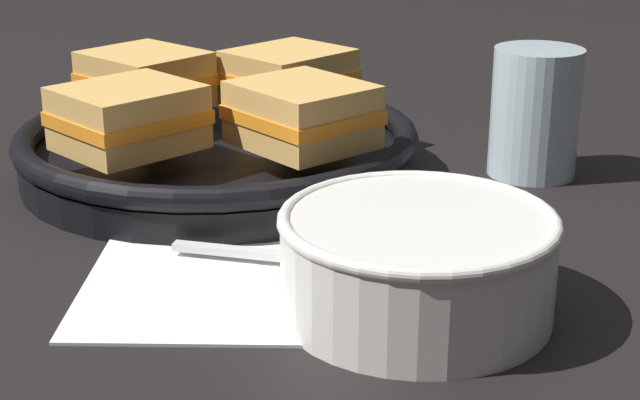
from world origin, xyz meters
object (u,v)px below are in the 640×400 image
sandwich_far_right (128,118)px  drinking_glass (535,112)px  sandwich_near_left (298,115)px  sandwich_near_right (291,77)px  soup_bowl (417,257)px  skillet (218,149)px  sandwich_far_left (145,79)px  spoon (336,262)px

sandwich_far_right → drinking_glass: size_ratio=1.22×
sandwich_near_left → sandwich_near_right: (0.01, 0.12, 0.00)m
soup_bowl → sandwich_near_left: size_ratio=1.27×
skillet → sandwich_far_right: bearing=-137.6°
sandwich_far_left → drinking_glass: size_ratio=1.22×
sandwich_near_left → spoon: bearing=-85.6°
sandwich_far_left → soup_bowl: bearing=-63.0°
soup_bowl → sandwich_near_left: 0.20m
spoon → drinking_glass: size_ratio=1.46×
sandwich_near_right → sandwich_far_left: (-0.12, 0.01, 0.00)m
soup_bowl → skillet: bearing=112.3°
soup_bowl → spoon: (-0.04, 0.06, -0.03)m
sandwich_near_left → drinking_glass: 0.20m
sandwich_near_left → sandwich_far_left: (-0.12, 0.13, 0.00)m
sandwich_near_left → sandwich_far_left: same height
sandwich_far_left → drinking_glass: drinking_glass is taller
sandwich_far_left → spoon: bearing=-64.4°
drinking_glass → sandwich_near_right: bearing=155.7°
sandwich_far_right → soup_bowl: bearing=-49.8°
sandwich_near_left → soup_bowl: bearing=-76.1°
soup_bowl → sandwich_near_left: (-0.05, 0.20, 0.03)m
sandwich_near_right → sandwich_far_right: same height
spoon → sandwich_far_left: sandwich_far_left is taller
soup_bowl → sandwich_far_left: 0.36m
soup_bowl → spoon: 0.07m
soup_bowl → sandwich_far_right: bearing=130.2°
skillet → sandwich_far_right: (-0.06, -0.06, 0.04)m
spoon → sandwich_near_right: 0.27m
sandwich_far_left → sandwich_far_right: same height
sandwich_near_left → drinking_glass: drinking_glass is taller
sandwich_far_left → sandwich_far_right: 0.12m
skillet → sandwich_near_left: 0.10m
spoon → sandwich_near_right: (-0.01, 0.26, 0.06)m
soup_bowl → spoon: size_ratio=1.05×
skillet → sandwich_far_left: size_ratio=2.56×
drinking_glass → sandwich_far_right: bearing=-174.1°
sandwich_near_right → spoon: bearing=-88.9°
sandwich_near_right → sandwich_far_right: 0.17m
sandwich_near_left → sandwich_far_right: bearing=177.4°
sandwich_near_right → skillet: bearing=-137.6°
spoon → skillet: skillet is taller
sandwich_near_left → sandwich_far_left: bearing=132.4°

